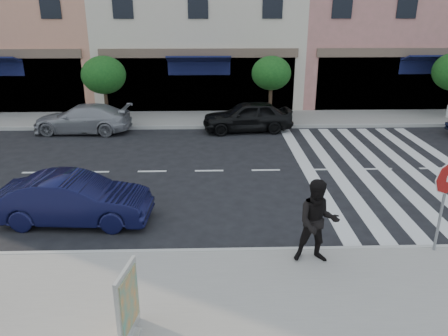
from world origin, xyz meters
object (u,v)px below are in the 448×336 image
Objects in this scene: stop_sign at (447,186)px; car_far_left at (82,119)px; walker at (318,222)px; car_far_mid at (247,116)px; car_near_mid at (74,199)px; poster_board at (128,304)px.

stop_sign reaches higher than car_far_left.
walker is 0.47× the size of car_far_mid.
car_near_mid reaches higher than car_far_left.
poster_board is 5.05m from car_near_mid.
car_near_mid is at bearing -36.80° from car_far_mid.
car_far_left is (-4.40, 13.34, -0.16)m from poster_board.
walker is 0.44× the size of car_far_left.
walker is at bearing 39.26° from car_far_left.
stop_sign is 0.54× the size of car_far_mid.
stop_sign is 11.37m from car_far_mid.
walker is at bearing -173.83° from stop_sign.
car_far_mid is at bearing 88.11° from poster_board.
car_far_mid is (5.30, 8.80, 0.03)m from car_near_mid.
stop_sign reaches higher than poster_board.
stop_sign is at bearing 48.69° from car_far_left.
poster_board reaches higher than car_near_mid.
poster_board is 0.33× the size of car_far_mid.
poster_board is at bearing 21.41° from car_far_left.
stop_sign is at bearing 32.46° from poster_board.
stop_sign is 1.66× the size of poster_board.
poster_board reaches higher than car_far_left.
car_far_mid is (-3.49, 10.77, -1.07)m from stop_sign.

